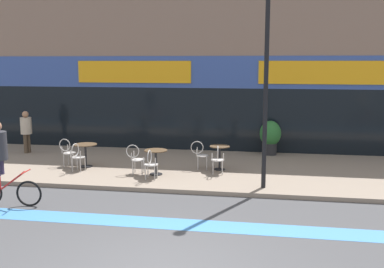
% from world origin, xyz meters
% --- Properties ---
extents(sidewalk_slab, '(40.00, 5.50, 0.12)m').
position_xyz_m(sidewalk_slab, '(0.00, 7.25, 0.06)').
color(sidewalk_slab, gray).
rests_on(sidewalk_slab, ground).
extents(storefront_facade, '(40.00, 4.06, 6.11)m').
position_xyz_m(storefront_facade, '(0.00, 11.97, 3.04)').
color(storefront_facade, '#7F6656').
rests_on(storefront_facade, ground).
extents(bike_lane_stripe, '(36.00, 0.70, 0.01)m').
position_xyz_m(bike_lane_stripe, '(0.00, 2.27, 0.00)').
color(bike_lane_stripe, '#3D7AB7').
rests_on(bike_lane_stripe, ground).
extents(bistro_table_0, '(0.75, 0.75, 0.75)m').
position_xyz_m(bistro_table_0, '(-4.16, 6.60, 0.66)').
color(bistro_table_0, black).
rests_on(bistro_table_0, sidewalk_slab).
extents(bistro_table_1, '(0.70, 0.70, 0.76)m').
position_xyz_m(bistro_table_1, '(-1.66, 5.99, 0.66)').
color(bistro_table_1, black).
rests_on(bistro_table_1, sidewalk_slab).
extents(bistro_table_2, '(0.63, 0.63, 0.76)m').
position_xyz_m(bistro_table_2, '(0.18, 6.94, 0.66)').
color(bistro_table_2, black).
rests_on(bistro_table_2, sidewalk_slab).
extents(cafe_chair_0_near, '(0.45, 0.60, 0.90)m').
position_xyz_m(cafe_chair_0_near, '(-4.17, 5.97, 0.64)').
color(cafe_chair_0_near, '#B7B2AD').
rests_on(cafe_chair_0_near, sidewalk_slab).
extents(cafe_chair_0_side, '(0.60, 0.44, 0.90)m').
position_xyz_m(cafe_chair_0_side, '(-4.78, 6.61, 0.64)').
color(cafe_chair_0_side, '#B7B2AD').
rests_on(cafe_chair_0_side, sidewalk_slab).
extents(cafe_chair_1_near, '(0.40, 0.58, 0.90)m').
position_xyz_m(cafe_chair_1_near, '(-1.66, 5.37, 0.64)').
color(cafe_chair_1_near, '#B7B2AD').
rests_on(cafe_chair_1_near, sidewalk_slab).
extents(cafe_chair_1_side, '(0.59, 0.43, 0.90)m').
position_xyz_m(cafe_chair_1_side, '(-2.28, 5.98, 0.64)').
color(cafe_chair_1_side, '#B7B2AD').
rests_on(cafe_chair_1_side, sidewalk_slab).
extents(cafe_chair_2_near, '(0.45, 0.60, 0.90)m').
position_xyz_m(cafe_chair_2_near, '(0.19, 6.31, 0.64)').
color(cafe_chair_2_near, '#B7B2AD').
rests_on(cafe_chair_2_near, sidewalk_slab).
extents(cafe_chair_2_side, '(0.60, 0.45, 0.90)m').
position_xyz_m(cafe_chair_2_side, '(-0.45, 6.93, 0.64)').
color(cafe_chair_2_side, '#B7B2AD').
rests_on(cafe_chair_2_side, sidewalk_slab).
extents(planter_pot, '(0.78, 0.78, 1.26)m').
position_xyz_m(planter_pot, '(1.75, 9.58, 0.82)').
color(planter_pot, '#232326').
rests_on(planter_pot, sidewalk_slab).
extents(lamp_post, '(0.26, 0.26, 5.86)m').
position_xyz_m(lamp_post, '(1.58, 5.10, 3.46)').
color(lamp_post, black).
rests_on(lamp_post, sidewalk_slab).
extents(cyclist_1, '(1.64, 0.54, 2.10)m').
position_xyz_m(cyclist_1, '(-4.72, 2.81, 1.25)').
color(cyclist_1, black).
rests_on(cyclist_1, ground).
extents(pedestrian_near_end, '(0.49, 0.49, 1.57)m').
position_xyz_m(pedestrian_near_end, '(-7.24, 8.40, 1.05)').
color(pedestrian_near_end, '#4C3D2D').
rests_on(pedestrian_near_end, sidewalk_slab).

